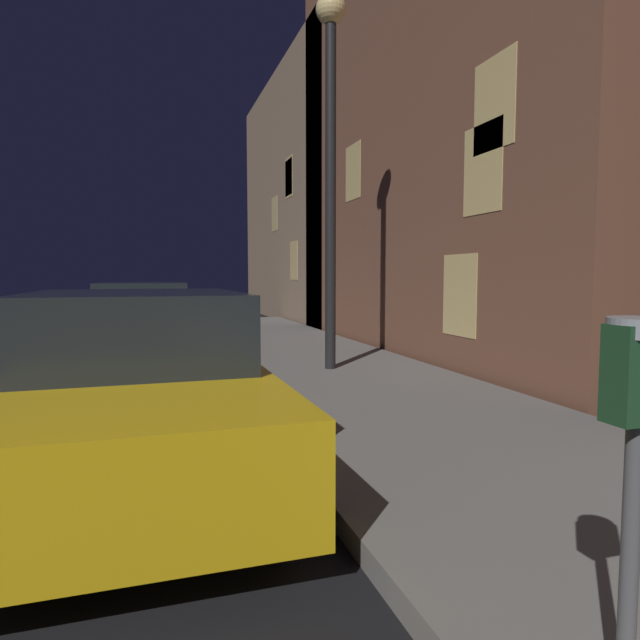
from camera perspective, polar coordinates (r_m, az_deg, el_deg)
parking_meter at (r=1.96m, az=29.71°, el=-8.81°), size 0.19×0.19×1.28m
car_yellow_cab at (r=4.67m, az=-18.20°, el=-6.21°), size 2.05×4.45×1.43m
car_green at (r=10.78m, az=-17.64°, el=-0.20°), size 2.10×4.31×1.43m
street_lamp at (r=8.64m, az=1.10°, el=19.43°), size 0.44×0.44×5.47m
building_mid at (r=13.27m, az=22.20°, el=18.26°), size 7.47×10.85×9.54m
building_far at (r=21.25m, az=4.76°, el=12.02°), size 7.00×11.26×8.63m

